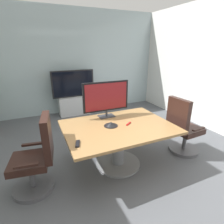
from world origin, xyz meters
TOP-DOWN VIEW (x-y plane):
  - ground_plane at (0.00, 0.00)m, footprint 7.64×7.64m
  - wall_back_glass_partition at (0.00, 3.32)m, footprint 5.57×0.10m
  - conference_table at (0.08, 0.22)m, footprint 1.72×1.25m
  - office_chair_left at (-1.18, 0.17)m, footprint 0.63×0.61m
  - office_chair_right at (1.33, 0.07)m, footprint 0.61×0.58m
  - tv_monitor at (0.06, 0.67)m, footprint 0.84×0.18m
  - wall_display_unit at (-0.03, 2.96)m, footprint 1.20×0.36m
  - conference_phone at (-0.04, 0.26)m, footprint 0.22×0.22m
  - remote_control at (-0.66, -0.09)m, footprint 0.10×0.18m
  - whiteboard_marker at (0.25, 0.20)m, footprint 0.12×0.09m

SIDE VIEW (x-z plane):
  - ground_plane at x=0.00m, z-range 0.00..0.00m
  - wall_display_unit at x=-0.03m, z-range -0.21..1.10m
  - office_chair_left at x=-1.18m, z-range -0.09..1.00m
  - office_chair_right at x=1.33m, z-range -0.09..1.00m
  - conference_table at x=0.08m, z-range 0.18..0.90m
  - remote_control at x=-0.66m, z-range 0.73..0.74m
  - whiteboard_marker at x=0.25m, z-range 0.73..0.75m
  - conference_phone at x=-0.04m, z-range 0.72..0.79m
  - tv_monitor at x=0.06m, z-range 0.77..1.40m
  - wall_back_glass_partition at x=0.00m, z-range 0.00..2.96m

